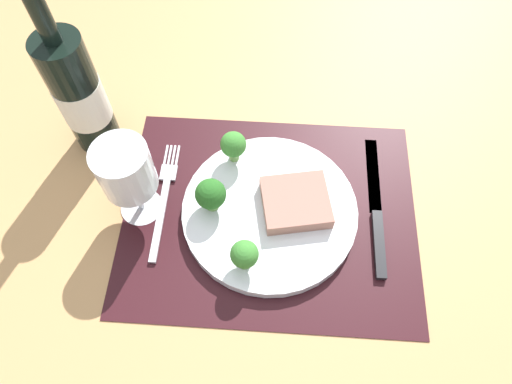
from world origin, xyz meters
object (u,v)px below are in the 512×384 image
plate (268,211)px  knife (375,215)px  wine_bottle (78,93)px  steak (294,202)px  fork (163,198)px  wine_glass (125,173)px

plate → knife: 15.25cm
knife → plate: bearing=-176.0°
knife → wine_bottle: bearing=166.9°
steak → knife: (11.69, -0.11, -2.40)cm
steak → knife: size_ratio=0.39×
fork → wine_bottle: bearing=140.3°
plate → wine_glass: (-18.48, -0.02, 8.41)cm
plate → knife: plate is taller
fork → wine_glass: bearing=-152.9°
wine_bottle → wine_glass: size_ratio=2.10×
steak → fork: 19.14cm
steak → wine_bottle: size_ratio=0.31×
knife → wine_bottle: size_ratio=0.79×
fork → knife: bearing=0.1°
plate → steak: size_ratio=2.72×
wine_bottle → wine_glass: 15.00cm
steak → fork: bearing=177.6°
fork → wine_bottle: wine_bottle is taller
steak → wine_glass: 22.97cm
knife → wine_bottle: 45.19cm
plate → fork: 15.50cm
fork → wine_glass: 9.58cm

